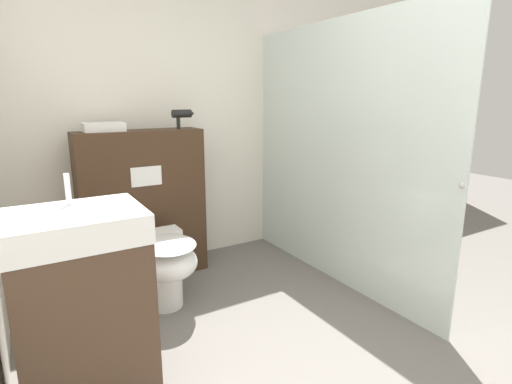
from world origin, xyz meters
TOP-DOWN VIEW (x-y plane):
  - wall_back at (0.00, 2.28)m, footprint 8.00×0.06m
  - partition_panel at (-0.43, 2.03)m, footprint 0.92×0.27m
  - shower_glass at (0.79, 1.25)m, footprint 0.04×2.01m
  - toilet at (-0.47, 1.47)m, footprint 0.37×0.58m
  - sink_vanity at (-1.04, 0.82)m, footprint 0.54×0.44m
  - hair_drier at (-0.10, 2.00)m, footprint 0.17×0.06m
  - folded_towel at (-0.66, 2.05)m, footprint 0.27×0.17m

SIDE VIEW (x-z plane):
  - toilet at x=-0.47m, z-range 0.07..0.55m
  - sink_vanity at x=-1.04m, z-range -0.07..0.99m
  - partition_panel at x=-0.43m, z-range 0.00..1.14m
  - shower_glass at x=0.79m, z-range 0.00..1.91m
  - folded_towel at x=-0.66m, z-range 1.14..1.20m
  - hair_drier at x=-0.10m, z-range 1.17..1.32m
  - wall_back at x=0.00m, z-range 0.00..2.50m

